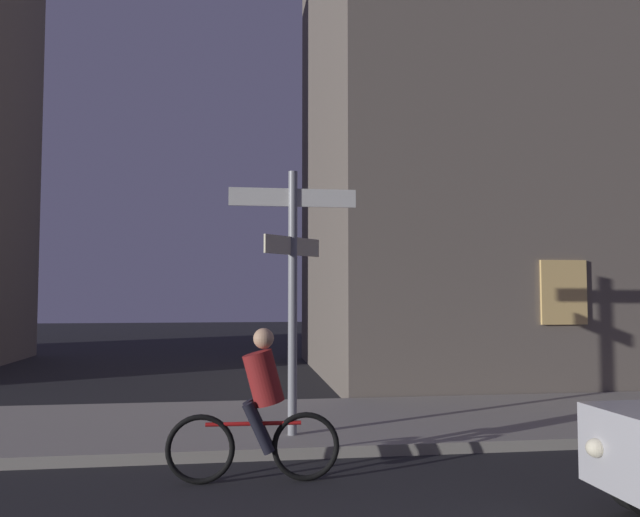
{
  "coord_description": "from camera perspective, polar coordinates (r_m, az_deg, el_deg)",
  "views": [
    {
      "loc": [
        -0.96,
        -2.39,
        1.98
      ],
      "look_at": [
        0.15,
        5.98,
        2.46
      ],
      "focal_mm": 34.12,
      "sensor_mm": 36.0,
      "label": 1
    }
  ],
  "objects": [
    {
      "name": "sidewalk_kerb",
      "position": [
        9.22,
        -1.49,
        -15.23
      ],
      "size": [
        40.0,
        3.33,
        0.14
      ],
      "primitive_type": "cube",
      "color": "gray",
      "rests_on": "ground_plane"
    },
    {
      "name": "cyclist",
      "position": [
        6.62,
        -5.79,
        -13.98
      ],
      "size": [
        1.82,
        0.33,
        1.61
      ],
      "color": "black",
      "rests_on": "ground_plane"
    },
    {
      "name": "signpost",
      "position": [
        8.03,
        -2.58,
        -1.74
      ],
      "size": [
        1.7,
        0.8,
        3.46
      ],
      "color": "gray",
      "rests_on": "sidewalk_kerb"
    },
    {
      "name": "building_right_block",
      "position": [
        17.16,
        14.31,
        19.11
      ],
      "size": [
        8.14,
        8.13,
        16.97
      ],
      "color": "#6B6056",
      "rests_on": "ground_plane"
    }
  ]
}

